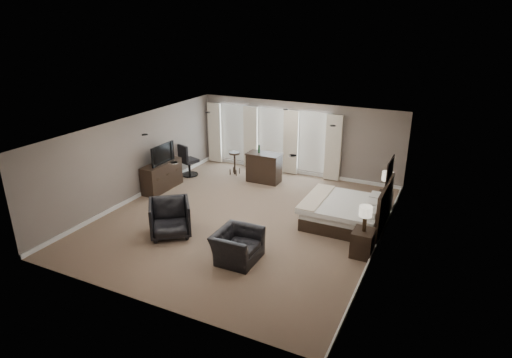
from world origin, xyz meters
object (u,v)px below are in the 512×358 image
at_px(bar_stool_right, 261,163).
at_px(armchair_far, 170,217).
at_px(bed, 343,201).
at_px(desk_chair, 189,160).
at_px(dresser, 162,176).
at_px(nightstand_far, 385,201).
at_px(lamp_near, 365,219).
at_px(lamp_far, 387,182).
at_px(bar_counter, 264,168).
at_px(armchair_near, 237,241).
at_px(tv, 161,161).
at_px(bar_stool_left, 235,163).
at_px(nightstand_near, 363,243).

bearing_deg(bar_stool_right, armchair_far, -91.45).
height_order(bed, desk_chair, bed).
bearing_deg(dresser, nightstand_far, 12.79).
xyz_separation_m(lamp_near, lamp_far, (0.00, 2.90, -0.11)).
bearing_deg(desk_chair, bar_counter, -148.06).
height_order(armchair_near, desk_chair, desk_chair).
relative_size(bed, tv, 1.90).
distance_m(tv, desk_chair, 1.55).
height_order(bed, tv, bed).
relative_size(bar_counter, bar_stool_left, 1.40).
xyz_separation_m(armchair_far, bar_stool_right, (0.13, 5.28, -0.12)).
distance_m(dresser, armchair_far, 3.31).
xyz_separation_m(nightstand_near, bar_counter, (-4.19, 3.43, 0.19)).
distance_m(nightstand_far, tv, 7.13).
height_order(lamp_far, bar_stool_right, lamp_far).
relative_size(lamp_near, dresser, 0.40).
bearing_deg(nightstand_far, bar_counter, 172.74).
height_order(bed, bar_stool_left, bed).
xyz_separation_m(nightstand_far, bar_stool_left, (-5.45, 0.74, 0.15)).
relative_size(dresser, armchair_near, 1.43).
bearing_deg(bed, nightstand_far, 58.46).
bearing_deg(nightstand_far, bar_stool_left, 172.26).
bearing_deg(nightstand_far, tv, -167.21).
xyz_separation_m(lamp_near, armchair_far, (-4.75, -1.16, -0.44)).
bearing_deg(desk_chair, armchair_far, 137.04).
distance_m(bed, nightstand_far, 1.75).
distance_m(tv, bar_counter, 3.48).
bearing_deg(lamp_near, lamp_far, 90.00).
relative_size(lamp_near, lamp_far, 0.97).
xyz_separation_m(armchair_far, bar_stool_left, (-0.70, 4.80, -0.10)).
height_order(nightstand_near, bar_stool_right, bar_stool_right).
xyz_separation_m(tv, armchair_near, (4.33, -2.80, -0.51)).
bearing_deg(bar_stool_left, bar_stool_right, 29.77).
distance_m(lamp_far, armchair_near, 5.10).
relative_size(lamp_far, tv, 0.59).
bearing_deg(dresser, desk_chair, 87.67).
bearing_deg(bar_counter, lamp_far, -7.26).
bearing_deg(nightstand_near, bar_stool_left, 146.25).
distance_m(bar_counter, bar_stool_left, 1.28).
relative_size(nightstand_near, lamp_near, 1.03).
distance_m(bed, bar_stool_left, 5.07).
bearing_deg(lamp_near, bar_counter, 140.65).
relative_size(lamp_near, desk_chair, 0.53).
height_order(lamp_near, bar_stool_right, lamp_near).
bearing_deg(bar_stool_left, bed, -25.67).
bearing_deg(tv, dresser, 0.00).
bearing_deg(bar_stool_right, bed, -35.65).
bearing_deg(nightstand_far, bed, -121.54).
bearing_deg(lamp_far, dresser, -167.21).
bearing_deg(nightstand_far, armchair_far, -139.46).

